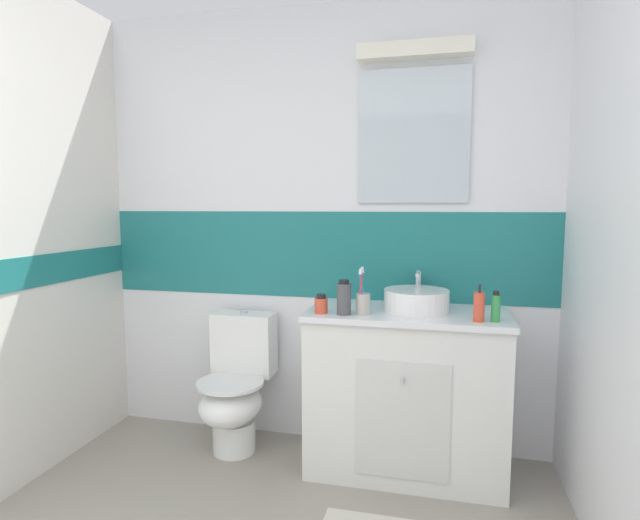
# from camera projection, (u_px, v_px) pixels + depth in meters

# --- Properties ---
(wall_back_tiled) EXTENTS (3.20, 0.20, 2.50)m
(wall_back_tiled) POSITION_uv_depth(u_px,v_px,m) (323.00, 227.00, 2.92)
(wall_back_tiled) COLOR white
(wall_back_tiled) RESTS_ON ground_plane
(vanity_cabinet) EXTENTS (1.01, 0.52, 0.85)m
(vanity_cabinet) POSITION_uv_depth(u_px,v_px,m) (406.00, 391.00, 2.61)
(vanity_cabinet) COLOR silver
(vanity_cabinet) RESTS_ON ground_plane
(sink_basin) EXTENTS (0.33, 0.37, 0.19)m
(sink_basin) POSITION_uv_depth(u_px,v_px,m) (416.00, 300.00, 2.54)
(sink_basin) COLOR white
(sink_basin) RESTS_ON vanity_cabinet
(toilet) EXTENTS (0.37, 0.50, 0.78)m
(toilet) POSITION_uv_depth(u_px,v_px,m) (236.00, 387.00, 2.84)
(toilet) COLOR white
(toilet) RESTS_ON ground_plane
(toothbrush_cup) EXTENTS (0.07, 0.07, 0.23)m
(toothbrush_cup) POSITION_uv_depth(u_px,v_px,m) (363.00, 302.00, 2.47)
(toothbrush_cup) COLOR #B2ADA3
(toothbrush_cup) RESTS_ON vanity_cabinet
(soap_dispenser) EXTENTS (0.05, 0.05, 0.18)m
(soap_dispenser) POSITION_uv_depth(u_px,v_px,m) (479.00, 307.00, 2.31)
(soap_dispenser) COLOR #D84C33
(soap_dispenser) RESTS_ON vanity_cabinet
(hair_gel_jar) EXTENTS (0.07, 0.07, 0.10)m
(hair_gel_jar) POSITION_uv_depth(u_px,v_px,m) (321.00, 305.00, 2.50)
(hair_gel_jar) COLOR #D84C33
(hair_gel_jar) RESTS_ON vanity_cabinet
(mouthwash_bottle) EXTENTS (0.07, 0.07, 0.17)m
(mouthwash_bottle) POSITION_uv_depth(u_px,v_px,m) (344.00, 298.00, 2.46)
(mouthwash_bottle) COLOR #4C4C51
(mouthwash_bottle) RESTS_ON vanity_cabinet
(deodorant_spray_can) EXTENTS (0.04, 0.04, 0.14)m
(deodorant_spray_can) POSITION_uv_depth(u_px,v_px,m) (496.00, 307.00, 2.31)
(deodorant_spray_can) COLOR green
(deodorant_spray_can) RESTS_ON vanity_cabinet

